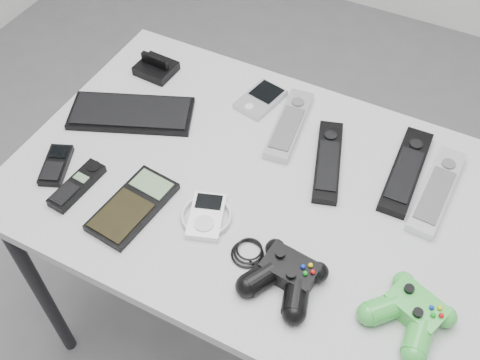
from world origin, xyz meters
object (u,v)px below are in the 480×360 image
at_px(desk, 265,204).
at_px(remote_silver_b, 437,190).
at_px(remote_silver_a, 289,124).
at_px(remote_black_b, 406,170).
at_px(remote_black_a, 328,161).
at_px(mp3_player, 206,216).
at_px(calculator, 133,206).
at_px(pda_keyboard, 131,113).
at_px(pda, 261,99).
at_px(controller_black, 286,275).
at_px(mobile_phone, 56,165).
at_px(cordless_handset, 77,185).
at_px(controller_green, 411,312).

relative_size(desk, remote_silver_b, 4.41).
bearing_deg(remote_silver_a, remote_black_b, -9.86).
xyz_separation_m(remote_black_a, mp3_player, (-0.16, -0.25, -0.00)).
xyz_separation_m(remote_silver_b, calculator, (-0.54, -0.32, -0.00)).
xyz_separation_m(pda_keyboard, pda, (0.25, 0.18, 0.00)).
relative_size(remote_black_b, controller_black, 1.03).
height_order(desk, mobile_phone, mobile_phone).
relative_size(desk, mp3_player, 9.76).
height_order(remote_silver_a, remote_black_a, remote_silver_a).
distance_m(mobile_phone, mp3_player, 0.36).
bearing_deg(remote_black_a, cordless_handset, -163.08).
bearing_deg(remote_silver_b, remote_silver_a, 176.40).
bearing_deg(controller_black, remote_black_b, 77.08).
xyz_separation_m(pda, controller_black, (0.25, -0.42, 0.01)).
height_order(pda, controller_black, controller_black).
relative_size(pda_keyboard, remote_silver_a, 1.27).
xyz_separation_m(desk, controller_green, (0.35, -0.16, 0.09)).
height_order(pda_keyboard, cordless_handset, cordless_handset).
relative_size(pda_keyboard, calculator, 1.50).
distance_m(pda_keyboard, controller_green, 0.76).
distance_m(pda, mobile_phone, 0.49).
bearing_deg(remote_black_a, pda_keyboard, 170.85).
relative_size(remote_black_a, controller_black, 0.95).
bearing_deg(controller_green, remote_silver_a, 159.05).
xyz_separation_m(pda_keyboard, cordless_handset, (0.02, -0.24, 0.00)).
bearing_deg(pda, cordless_handset, -106.75).
distance_m(remote_black_a, controller_green, 0.38).
distance_m(remote_black_b, remote_silver_b, 0.08).
bearing_deg(mobile_phone, pda, 29.26).
height_order(remote_black_b, cordless_handset, remote_black_b).
xyz_separation_m(remote_black_a, remote_black_b, (0.16, 0.05, 0.00)).
height_order(remote_silver_b, mp3_player, remote_silver_b).
relative_size(cordless_handset, controller_black, 0.57).
bearing_deg(calculator, remote_silver_a, 68.20).
height_order(remote_black_b, remote_silver_b, remote_silver_b).
xyz_separation_m(pda, remote_black_a, (0.22, -0.11, 0.00)).
height_order(desk, cordless_handset, cordless_handset).
distance_m(pda, controller_black, 0.49).
bearing_deg(mp3_player, pda, 79.16).
bearing_deg(remote_silver_b, controller_black, -118.00).
xyz_separation_m(pda_keyboard, remote_black_a, (0.47, 0.07, 0.00)).
relative_size(cordless_handset, controller_green, 0.92).
bearing_deg(desk, controller_green, -23.66).
height_order(calculator, mp3_player, same).
xyz_separation_m(pda, remote_black_b, (0.38, -0.06, 0.00)).
relative_size(pda, calculator, 0.62).
bearing_deg(cordless_handset, remote_silver_b, 30.56).
distance_m(remote_silver_b, controller_green, 0.30).
height_order(remote_silver_b, mobile_phone, remote_silver_b).
bearing_deg(remote_black_b, remote_black_a, -164.19).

